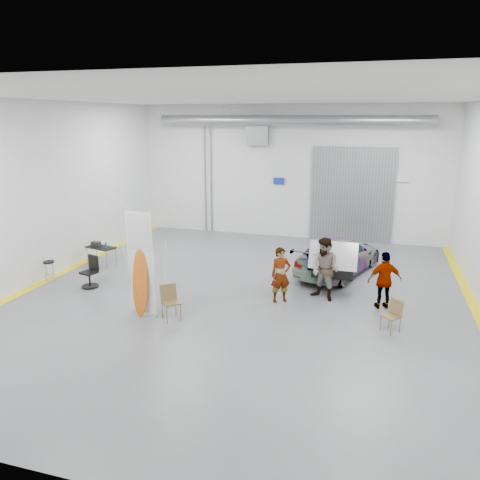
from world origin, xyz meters
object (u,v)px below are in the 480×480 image
(person_c, at_px, (385,280))
(shop_stool, at_px, (50,272))
(office_chair, at_px, (90,273))
(folding_chair_near, at_px, (172,309))
(person_a, at_px, (281,275))
(surfboard_display, at_px, (142,273))
(person_b, at_px, (325,269))
(sedan_car, at_px, (338,255))
(work_table, at_px, (100,247))
(folding_chair_far, at_px, (390,322))

(person_c, relative_size, shop_stool, 2.30)
(office_chair, bearing_deg, folding_chair_near, -8.12)
(person_a, height_order, surfboard_display, surfboard_display)
(person_b, xyz_separation_m, shop_stool, (-9.10, -1.09, -0.60))
(sedan_car, height_order, person_b, person_b)
(folding_chair_near, bearing_deg, office_chair, 112.29)
(sedan_car, relative_size, person_b, 2.28)
(sedan_car, relative_size, office_chair, 4.28)
(sedan_car, bearing_deg, person_c, 137.43)
(work_table, bearing_deg, office_chair, -64.94)
(person_c, relative_size, surfboard_display, 0.54)
(person_a, relative_size, surfboard_display, 0.53)
(sedan_car, distance_m, surfboard_display, 7.34)
(sedan_car, relative_size, folding_chair_far, 5.21)
(sedan_car, xyz_separation_m, person_a, (-1.44, -3.25, 0.21))
(folding_chair_near, xyz_separation_m, folding_chair_far, (5.81, 0.91, -0.04))
(shop_stool, bearing_deg, folding_chair_far, -3.54)
(folding_chair_near, relative_size, folding_chair_far, 1.14)
(sedan_car, xyz_separation_m, folding_chair_far, (1.74, -4.48, -0.38))
(person_b, height_order, shop_stool, person_b)
(person_a, distance_m, surfboard_display, 4.11)
(folding_chair_far, distance_m, office_chair, 9.49)
(surfboard_display, xyz_separation_m, shop_stool, (-4.37, 1.61, -0.92))
(folding_chair_far, xyz_separation_m, work_table, (-10.46, 2.85, 0.45))
(sedan_car, height_order, office_chair, sedan_car)
(folding_chair_near, bearing_deg, person_a, -4.62)
(surfboard_display, bearing_deg, office_chair, 160.25)
(surfboard_display, distance_m, work_table, 5.40)
(surfboard_display, height_order, folding_chair_far, surfboard_display)
(person_c, xyz_separation_m, office_chair, (-9.28, -0.88, -0.40))
(person_a, height_order, work_table, person_a)
(sedan_car, relative_size, person_c, 2.59)
(shop_stool, distance_m, office_chair, 1.57)
(person_a, distance_m, folding_chair_near, 3.43)
(shop_stool, relative_size, work_table, 0.60)
(shop_stool, xyz_separation_m, work_table, (0.57, 2.17, 0.34))
(folding_chair_far, bearing_deg, person_c, 136.69)
(folding_chair_far, relative_size, shop_stool, 1.14)
(person_c, xyz_separation_m, shop_stool, (-10.85, -0.91, -0.49))
(sedan_car, distance_m, person_c, 3.30)
(folding_chair_near, relative_size, shop_stool, 1.30)
(folding_chair_near, height_order, work_table, folding_chair_near)
(person_b, relative_size, folding_chair_far, 2.28)
(work_table, xyz_separation_m, office_chair, (1.00, -2.14, -0.26))
(folding_chair_far, xyz_separation_m, shop_stool, (-11.03, 0.68, 0.10))
(person_a, relative_size, work_table, 1.37)
(surfboard_display, bearing_deg, sedan_car, 58.30)
(surfboard_display, relative_size, folding_chair_near, 3.27)
(surfboard_display, bearing_deg, folding_chair_near, 11.83)
(shop_stool, xyz_separation_m, office_chair, (1.57, 0.03, 0.09))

